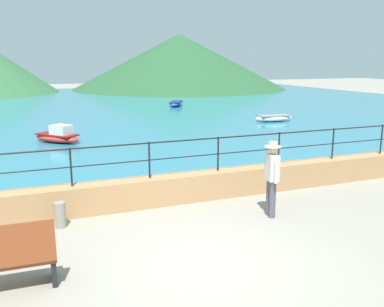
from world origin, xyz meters
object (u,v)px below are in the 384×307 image
Objects in this scene: person_walking at (272,175)px; boat_3 at (274,118)px; boat_0 at (176,104)px; boat_1 at (58,136)px; bollard at (60,215)px.

boat_3 is (8.17, 12.68, -0.72)m from person_walking.
boat_1 reaches higher than boat_0.
bollard is 23.63m from boat_0.
bollard is 0.24× the size of boat_1.
bollard is 17.20m from boat_3.
bollard is 0.23× the size of boat_0.
boat_0 is 10.07m from boat_3.
boat_1 reaches higher than bollard.
boat_3 is (12.72, 11.58, -0.03)m from bollard.
person_walking reaches higher than boat_0.
person_walking is at bearing -13.57° from bollard.
bollard is at bearing 166.43° from person_walking.
person_walking reaches higher than boat_1.
boat_3 is (2.54, -9.75, 0.00)m from boat_0.
person_walking is 23.13m from boat_0.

